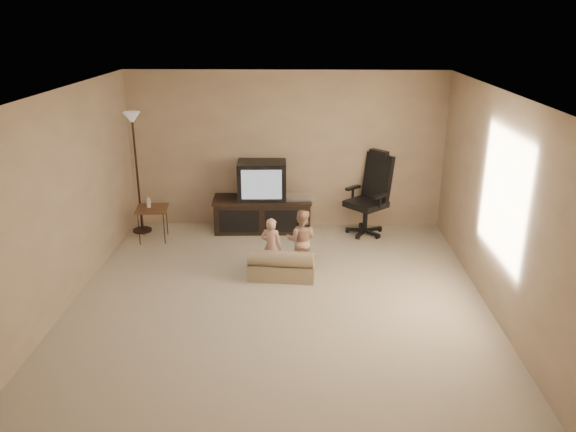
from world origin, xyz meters
The scene contains 9 objects.
floor centered at (0.00, 0.00, 0.00)m, with size 5.50×5.50×0.00m, color beige.
room_shell centered at (0.00, 0.00, 1.52)m, with size 5.50×5.50×5.50m.
tv_stand centered at (-0.36, 2.49, 0.47)m, with size 1.60×0.65×1.13m.
office_chair centered at (1.33, 2.41, 0.47)m, with size 0.86×0.86×1.32m.
side_table centered at (-2.02, 2.02, 0.50)m, with size 0.52×0.52×0.70m.
floor_lamp centered at (-2.30, 2.37, 1.39)m, with size 0.30×0.30×1.91m.
child_sofa centered at (0.01, 0.74, 0.17)m, with size 0.90×0.55×0.42m.
toddler_left centered at (-0.13, 0.84, 0.40)m, with size 0.29×0.21×0.80m, color tan.
toddler_right centered at (0.26, 1.03, 0.42)m, with size 0.41×0.23×0.85m, color tan.
Camera 1 is at (0.29, -5.97, 3.29)m, focal length 35.00 mm.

